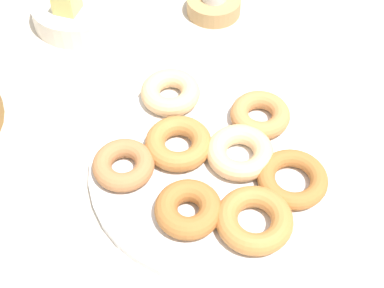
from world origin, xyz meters
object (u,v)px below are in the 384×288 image
object	(u,v)px
melon_chunk_left	(66,1)
donut_3	(240,152)
donut_plate	(213,169)
donut_5	(170,92)
donut_6	(124,165)
donut_0	(292,179)
candle_holder	(214,5)
donut_7	(178,143)
donut_2	(254,220)
fruit_bowl	(79,10)
donut_1	(260,115)
donut_4	(188,209)

from	to	relation	value
melon_chunk_left	donut_3	bearing A→B (deg)	-113.61
donut_plate	melon_chunk_left	size ratio (longest dim) A/B	8.95
donut_5	donut_6	xyz separation A→B (m)	(-0.14, 0.00, -0.00)
donut_3	donut_6	xyz separation A→B (m)	(-0.08, 0.13, -0.00)
donut_0	candle_holder	bearing A→B (deg)	37.20
donut_plate	donut_6	world-z (taller)	donut_6
donut_7	donut_2	bearing A→B (deg)	-118.37
donut_0	donut_5	xyz separation A→B (m)	(0.07, 0.20, 0.00)
donut_3	fruit_bowl	xyz separation A→B (m)	(0.18, 0.35, -0.01)
donut_1	donut_5	bearing A→B (deg)	94.76
donut_5	donut_1	bearing A→B (deg)	-85.24
donut_0	donut_4	distance (m)	0.14
donut_4	donut_6	bearing A→B (deg)	74.34
donut_0	donut_7	size ratio (longest dim) A/B	1.00
donut_6	donut_7	size ratio (longest dim) A/B	0.90
donut_6	donut_3	bearing A→B (deg)	-59.26
donut_1	donut_plate	bearing A→B (deg)	162.84
donut_2	donut_3	bearing A→B (deg)	29.82
donut_0	fruit_bowl	distance (m)	0.46
donut_0	fruit_bowl	xyz separation A→B (m)	(0.19, 0.42, -0.01)
melon_chunk_left	candle_holder	bearing A→B (deg)	-55.99
fruit_bowl	melon_chunk_left	bearing A→B (deg)	180.00
donut_2	donut_5	distance (m)	0.23
donut_0	candle_holder	world-z (taller)	donut_0
donut_2	donut_plate	bearing A→B (deg)	50.56
donut_4	donut_5	distance (m)	0.19
donut_0	donut_1	bearing A→B (deg)	40.30
donut_6	donut_7	distance (m)	0.08
donut_0	donut_3	bearing A→B (deg)	80.89
donut_3	fruit_bowl	bearing A→B (deg)	62.81
donut_7	candle_holder	world-z (taller)	donut_7
donut_1	fruit_bowl	xyz separation A→B (m)	(0.11, 0.35, -0.01)
donut_0	donut_6	bearing A→B (deg)	107.69
donut_5	donut_7	world-z (taller)	same
donut_plate	donut_3	xyz separation A→B (m)	(0.02, -0.03, 0.02)
melon_chunk_left	fruit_bowl	bearing A→B (deg)	0.00
donut_5	candle_holder	distance (m)	0.22
donut_5	donut_7	size ratio (longest dim) A/B	0.95
donut_3	donut_plate	bearing A→B (deg)	131.53
donut_0	donut_2	bearing A→B (deg)	162.36
donut_2	donut_6	world-z (taller)	donut_2
donut_0	donut_5	distance (m)	0.21
donut_5	melon_chunk_left	size ratio (longest dim) A/B	2.33
donut_1	melon_chunk_left	bearing A→B (deg)	77.27
donut_5	donut_7	distance (m)	0.09
donut_1	candle_holder	xyz separation A→B (m)	(0.21, 0.15, -0.01)
donut_plate	donut_2	distance (m)	0.10
donut_plate	donut_7	size ratio (longest dim) A/B	3.66
donut_plate	donut_5	distance (m)	0.13
donut_0	candle_holder	xyz separation A→B (m)	(0.30, 0.22, -0.01)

